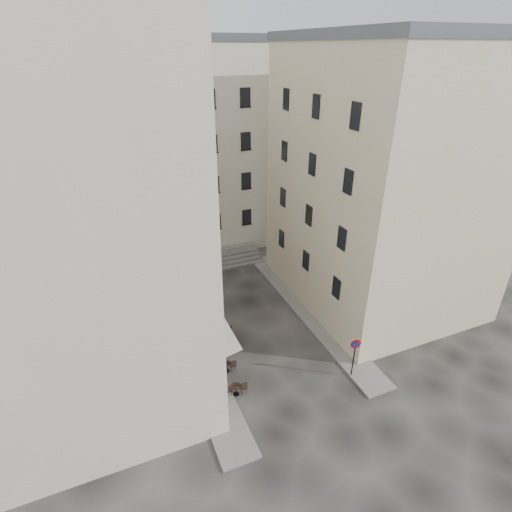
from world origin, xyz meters
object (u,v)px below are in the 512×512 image
no_parking_sign (355,351)px  bistro_table_a (236,389)px  bistro_table_b (226,366)px  pedestrian (216,340)px

no_parking_sign → bistro_table_a: (-6.93, 1.34, -1.54)m
no_parking_sign → bistro_table_a: size_ratio=2.25×
bistro_table_a → bistro_table_b: bearing=86.7°
no_parking_sign → pedestrian: 8.66m
no_parking_sign → bistro_table_a: bearing=-175.0°
no_parking_sign → bistro_table_b: 7.74m
no_parking_sign → pedestrian: (-6.83, 5.21, -1.03)m
bistro_table_b → pedestrian: size_ratio=0.60×
bistro_table_a → bistro_table_b: (0.11, 1.96, -0.04)m
bistro_table_b → pedestrian: bearing=90.4°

